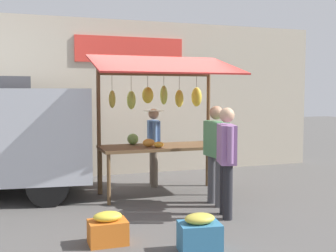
% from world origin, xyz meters
% --- Properties ---
extents(ground_plane, '(40.00, 40.00, 0.00)m').
position_xyz_m(ground_plane, '(0.00, 0.00, 0.00)').
color(ground_plane, '#514F4C').
extents(street_backdrop, '(9.00, 0.30, 3.40)m').
position_xyz_m(street_backdrop, '(0.06, -2.20, 1.70)').
color(street_backdrop, '#B2A893').
rests_on(street_backdrop, ground).
extents(market_stall, '(2.50, 1.46, 2.50)m').
position_xyz_m(market_stall, '(-0.00, -0.06, 1.55)').
color(market_stall, brown).
rests_on(market_stall, ground).
extents(vendor_with_sunhat, '(0.39, 0.65, 1.51)m').
position_xyz_m(vendor_with_sunhat, '(-0.06, -0.75, 0.87)').
color(vendor_with_sunhat, '#726656').
rests_on(vendor_with_sunhat, ground).
extents(shopper_with_ponytail, '(0.25, 0.69, 1.60)m').
position_xyz_m(shopper_with_ponytail, '(-0.60, 0.93, 0.92)').
color(shopper_with_ponytail, '#4C4C51').
rests_on(shopper_with_ponytail, ground).
extents(shopper_in_grey_tee, '(0.35, 0.66, 1.60)m').
position_xyz_m(shopper_in_grey_tee, '(-0.46, 1.59, 0.92)').
color(shopper_in_grey_tee, '#232328').
rests_on(shopper_in_grey_tee, ground).
extents(produce_crate_near, '(0.51, 0.40, 0.45)m').
position_xyz_m(produce_crate_near, '(0.45, 2.73, 0.21)').
color(produce_crate_near, teal).
rests_on(produce_crate_near, ground).
extents(produce_crate_side, '(0.46, 0.33, 0.40)m').
position_xyz_m(produce_crate_side, '(1.39, 2.14, 0.18)').
color(produce_crate_side, '#D1661E').
rests_on(produce_crate_side, ground).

